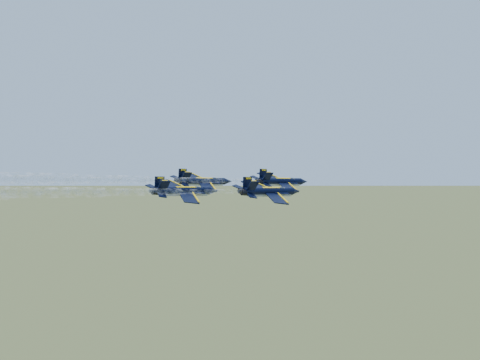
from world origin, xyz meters
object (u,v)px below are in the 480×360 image
Objects in this scene: jet_right at (270,191)px; jet_slot at (185,191)px; jet_lead at (282,181)px; jet_left at (204,181)px.

jet_right is 1.00× the size of jet_slot.
jet_lead is 1.00× the size of jet_right.
jet_left is 1.00× the size of jet_right.
jet_lead is 1.00× the size of jet_slot.
jet_right is at bearing -50.19° from jet_lead.
jet_lead is at bearing 50.01° from jet_left.
jet_lead is 17.47m from jet_right.
jet_right is at bearing -0.99° from jet_left.
jet_slot is at bearing -46.45° from jet_left.
jet_left is at bearing 133.55° from jet_slot.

